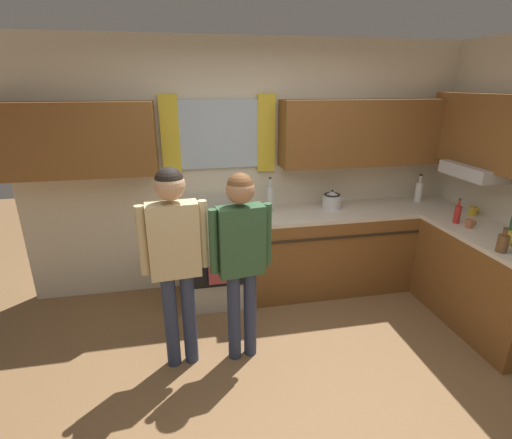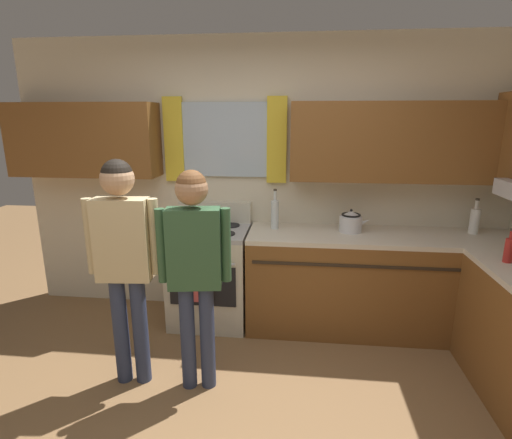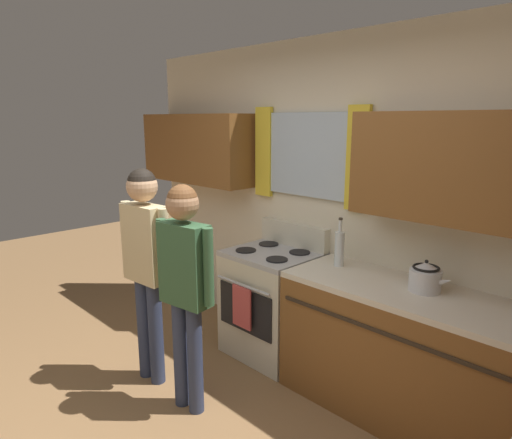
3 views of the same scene
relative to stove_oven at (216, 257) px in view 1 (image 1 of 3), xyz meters
name	(u,v)px [view 1 (image 1 of 3)]	position (x,y,z in m)	size (l,w,h in m)	color
ground_plane	(295,401)	(0.41, -1.54, -0.47)	(12.00, 12.00, 0.00)	olive
back_wall_unit	(253,157)	(0.45, 0.28, 0.98)	(4.60, 0.42, 2.60)	beige
kitchen_counter_run	(395,258)	(1.85, -0.35, -0.02)	(2.34, 1.91, 0.90)	brown
stove_oven	(216,257)	(0.00, 0.00, 0.00)	(0.70, 0.67, 1.10)	beige
bottle_squat_brown	(503,243)	(2.18, -1.25, 0.51)	(0.08, 0.08, 0.21)	brown
bottle_tall_clear	(270,199)	(0.59, 0.09, 0.57)	(0.07, 0.07, 0.37)	silver
bottle_milk_white	(419,191)	(2.33, 0.12, 0.55)	(0.08, 0.08, 0.31)	white
bottle_sauce_red	(457,214)	(2.28, -0.59, 0.53)	(0.06, 0.06, 0.25)	red
cup_terracotta	(470,224)	(2.32, -0.73, 0.47)	(0.11, 0.07, 0.08)	#B76642
mug_mustard_yellow	(473,211)	(2.60, -0.43, 0.48)	(0.12, 0.08, 0.09)	gold
stovetop_kettle	(332,200)	(1.27, 0.06, 0.53)	(0.27, 0.20, 0.21)	silver
adult_left	(174,248)	(-0.37, -0.96, 0.56)	(0.51, 0.22, 1.63)	#2D3856
adult_in_plaid	(241,248)	(0.12, -0.97, 0.52)	(0.49, 0.21, 1.57)	#2D3856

